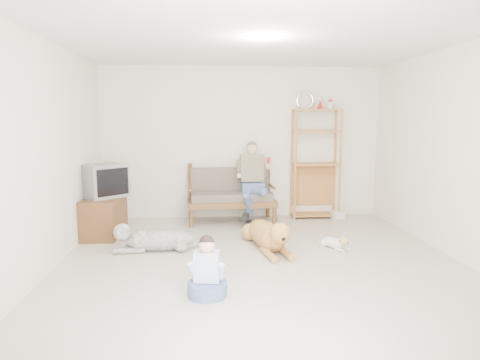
{
  "coord_description": "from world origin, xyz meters",
  "views": [
    {
      "loc": [
        -0.68,
        -4.94,
        1.78
      ],
      "look_at": [
        -0.18,
        1.0,
        0.92
      ],
      "focal_mm": 32.0,
      "sensor_mm": 36.0,
      "label": 1
    }
  ],
  "objects": [
    {
      "name": "floor",
      "position": [
        0.0,
        0.0,
        0.0
      ],
      "size": [
        5.5,
        5.5,
        0.0
      ],
      "primitive_type": "plane",
      "color": "silver",
      "rests_on": "ground"
    },
    {
      "name": "golden_retriever",
      "position": [
        0.19,
        0.72,
        0.2
      ],
      "size": [
        0.57,
        1.57,
        0.48
      ],
      "rotation": [
        0.0,
        0.0,
        0.17
      ],
      "color": "#A9723A",
      "rests_on": "ground"
    },
    {
      "name": "wall_left",
      "position": [
        -2.5,
        0.0,
        1.35
      ],
      "size": [
        0.0,
        5.5,
        5.5
      ],
      "primitive_type": "plane",
      "rotation": [
        1.57,
        0.0,
        1.57
      ],
      "color": "silver",
      "rests_on": "ground"
    },
    {
      "name": "wall_front",
      "position": [
        0.0,
        -2.75,
        1.35
      ],
      "size": [
        5.0,
        0.0,
        5.0
      ],
      "primitive_type": "plane",
      "rotation": [
        -1.57,
        0.0,
        0.0
      ],
      "color": "silver",
      "rests_on": "ground"
    },
    {
      "name": "ceiling",
      "position": [
        0.0,
        0.0,
        2.7
      ],
      "size": [
        5.5,
        5.5,
        0.0
      ],
      "primitive_type": "plane",
      "rotation": [
        3.14,
        0.0,
        0.0
      ],
      "color": "white",
      "rests_on": "ground"
    },
    {
      "name": "wall_right",
      "position": [
        2.5,
        0.0,
        1.35
      ],
      "size": [
        0.0,
        5.5,
        5.5
      ],
      "primitive_type": "plane",
      "rotation": [
        1.57,
        0.0,
        -1.57
      ],
      "color": "silver",
      "rests_on": "ground"
    },
    {
      "name": "etagere",
      "position": [
        1.31,
        2.55,
        1.0
      ],
      "size": [
        0.87,
        0.38,
        2.26
      ],
      "color": "#B87D3A",
      "rests_on": "ground"
    },
    {
      "name": "tv_stand",
      "position": [
        -2.23,
        1.6,
        0.3
      ],
      "size": [
        0.55,
        0.93,
        0.6
      ],
      "rotation": [
        0.0,
        0.0,
        -0.06
      ],
      "color": "brown",
      "rests_on": "ground"
    },
    {
      "name": "book_stack",
      "position": [
        1.7,
        2.41,
        0.07
      ],
      "size": [
        0.24,
        0.19,
        0.14
      ],
      "primitive_type": "cube",
      "rotation": [
        0.0,
        0.0,
        0.16
      ],
      "color": "white",
      "rests_on": "ground"
    },
    {
      "name": "child",
      "position": [
        -0.67,
        -0.8,
        0.23
      ],
      "size": [
        0.4,
        0.4,
        0.63
      ],
      "rotation": [
        0.0,
        0.0,
        -0.17
      ],
      "color": "#536799",
      "rests_on": "ground"
    },
    {
      "name": "man",
      "position": [
        0.12,
        2.19,
        0.64
      ],
      "size": [
        0.53,
        0.75,
        1.22
      ],
      "color": "#536799",
      "rests_on": "loveseat"
    },
    {
      "name": "wall_back",
      "position": [
        0.0,
        2.75,
        1.35
      ],
      "size": [
        5.0,
        0.0,
        5.0
      ],
      "primitive_type": "plane",
      "rotation": [
        1.57,
        0.0,
        0.0
      ],
      "color": "silver",
      "rests_on": "ground"
    },
    {
      "name": "loveseat",
      "position": [
        -0.22,
        2.38,
        0.49
      ],
      "size": [
        1.53,
        0.77,
        0.95
      ],
      "rotation": [
        0.0,
        0.0,
        0.05
      ],
      "color": "brown",
      "rests_on": "ground"
    },
    {
      "name": "crt_tv",
      "position": [
        -2.2,
        1.62,
        0.85
      ],
      "size": [
        0.77,
        0.76,
        0.5
      ],
      "rotation": [
        0.0,
        0.0,
        -0.83
      ],
      "color": "slate",
      "rests_on": "tv_stand"
    },
    {
      "name": "shaggy_dog",
      "position": [
        -1.4,
        0.76,
        0.16
      ],
      "size": [
        1.33,
        0.37,
        0.39
      ],
      "rotation": [
        0.0,
        0.0,
        -1.51
      ],
      "color": "white",
      "rests_on": "ground"
    },
    {
      "name": "terrier",
      "position": [
        1.12,
        0.63,
        0.09
      ],
      "size": [
        0.34,
        0.5,
        0.21
      ],
      "rotation": [
        0.0,
        0.0,
        0.52
      ],
      "color": "white",
      "rests_on": "ground"
    },
    {
      "name": "wall_outlet",
      "position": [
        -1.25,
        2.73,
        0.3
      ],
      "size": [
        0.12,
        0.02,
        0.08
      ],
      "primitive_type": "cube",
      "color": "white",
      "rests_on": "ground"
    }
  ]
}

